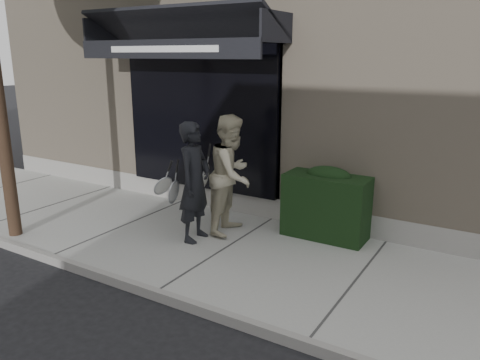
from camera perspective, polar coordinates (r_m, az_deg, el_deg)
The scene contains 7 objects.
ground at distance 7.14m, azimuth -1.75°, elevation -9.13°, with size 80.00×80.00×0.00m, color black.
sidewalk at distance 7.12m, azimuth -1.75°, elevation -8.69°, with size 20.00×3.00×0.12m, color #9E9F99.
curb at distance 6.01m, azimuth -10.06°, elevation -13.57°, with size 20.00×0.10×0.14m, color gray.
building_facade at distance 11.01m, azimuth 12.70°, elevation 13.72°, with size 14.30×8.04×5.64m.
hedge at distance 7.50m, azimuth 10.57°, elevation -2.82°, with size 1.30×0.70×1.14m.
pedestrian_front at distance 7.15m, azimuth -5.59°, elevation -0.26°, with size 0.77×0.83×1.85m.
pedestrian_back at distance 7.45m, azimuth -0.99°, elevation 0.69°, with size 0.85×1.01×1.91m.
Camera 1 is at (3.57, -5.46, 2.93)m, focal length 35.00 mm.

